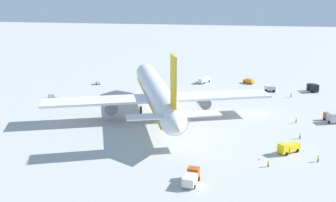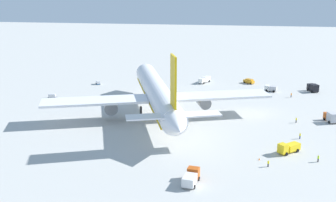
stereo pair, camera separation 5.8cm
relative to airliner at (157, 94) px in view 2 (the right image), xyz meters
name	(u,v)px [view 2 (the right image)]	position (x,y,z in m)	size (l,w,h in m)	color
ground_plane	(157,116)	(1.17, 0.34, -7.44)	(600.00, 600.00, 0.00)	#B2B2AD
airliner	(157,94)	(0.00, 0.00, 0.00)	(70.96, 69.26, 23.96)	white
service_truck_0	(289,148)	(-23.53, -37.31, -6.06)	(5.74, 6.04, 2.76)	yellow
service_truck_1	(191,177)	(-43.88, -15.21, -6.01)	(6.41, 3.43, 2.72)	#BF4C14
service_truck_2	(331,117)	(3.18, -52.80, -5.79)	(5.57, 3.74, 3.13)	#BF4C14
service_truck_3	(205,80)	(49.24, -11.12, -6.06)	(7.10, 4.98, 2.41)	white
service_truck_4	(271,88)	(38.59, -37.60, -6.15)	(3.57, 4.98, 2.32)	white
service_truck_5	(313,87)	(40.67, -53.68, -5.77)	(5.46, 4.08, 3.05)	black
service_van	(249,81)	(50.75, -29.60, -6.41)	(4.48, 4.78, 1.97)	orange
baggage_cart_0	(98,82)	(39.41, 32.47, -6.63)	(3.31, 2.59, 1.48)	#26598C
baggage_cart_1	(52,96)	(15.99, 42.31, -6.62)	(2.17, 3.54, 1.50)	#595B60
ground_worker_0	(296,120)	(0.79, -42.31, -6.59)	(0.43, 0.43, 1.68)	#3F3F47
ground_worker_1	(318,158)	(-28.15, -43.59, -6.55)	(0.43, 0.43, 1.75)	#3F3F47
ground_worker_2	(268,163)	(-32.72, -31.81, -6.63)	(0.56, 0.56, 1.60)	#3F3F47
ground_worker_3	(291,95)	(30.62, -44.37, -6.55)	(0.57, 0.57, 1.75)	#3F3F47
ground_worker_4	(300,136)	(-13.01, -41.53, -6.58)	(0.41, 0.41, 1.69)	navy
traffic_cone_0	(259,159)	(-29.17, -30.01, -7.16)	(0.36, 0.36, 0.55)	orange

